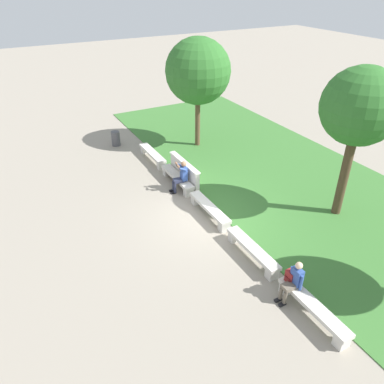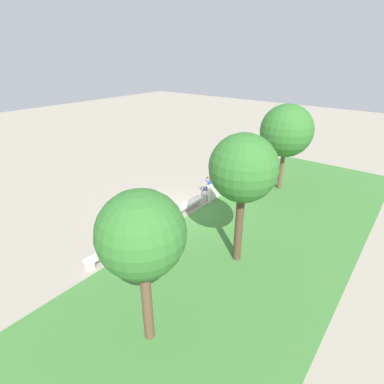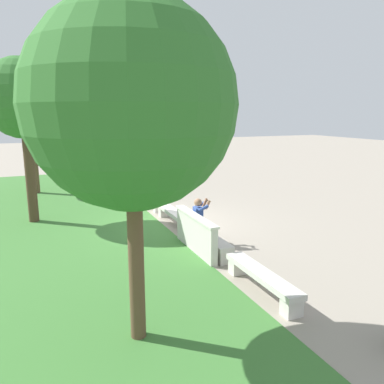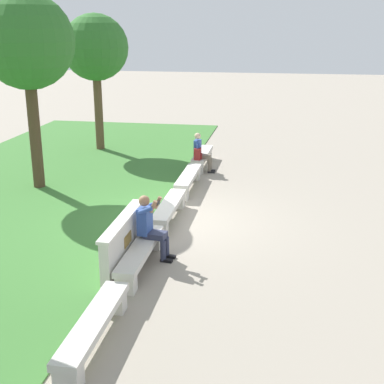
{
  "view_description": "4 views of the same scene",
  "coord_description": "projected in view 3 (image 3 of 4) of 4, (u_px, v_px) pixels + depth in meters",
  "views": [
    {
      "loc": [
        9.75,
        -5.98,
        7.9
      ],
      "look_at": [
        -0.47,
        -0.47,
        0.93
      ],
      "focal_mm": 35.0,
      "sensor_mm": 36.0,
      "label": 1
    },
    {
      "loc": [
        11.31,
        9.17,
        7.94
      ],
      "look_at": [
        -0.66,
        -0.23,
        0.82
      ],
      "focal_mm": 28.0,
      "sensor_mm": 36.0,
      "label": 2
    },
    {
      "loc": [
        -11.33,
        4.1,
        3.63
      ],
      "look_at": [
        -0.24,
        -0.57,
        1.09
      ],
      "focal_mm": 35.0,
      "sensor_mm": 36.0,
      "label": 3
    },
    {
      "loc": [
        -11.84,
        -2.6,
        4.59
      ],
      "look_at": [
        -0.34,
        -0.62,
        0.87
      ],
      "focal_mm": 50.0,
      "sensor_mm": 36.0,
      "label": 4
    }
  ],
  "objects": [
    {
      "name": "ground_plane",
      "position": [
        174.0,
        224.0,
        12.52
      ],
      "size": [
        80.0,
        80.0,
        0.0
      ],
      "primitive_type": "plane",
      "color": "gray"
    },
    {
      "name": "backrest_wall_with_plaque",
      "position": [
        196.0,
        233.0,
        9.9
      ],
      "size": [
        2.34,
        0.24,
        1.01
      ],
      "color": "beige",
      "rests_on": "ground"
    },
    {
      "name": "person_distant",
      "position": [
        140.0,
        182.0,
        16.5
      ],
      "size": [
        0.48,
        0.67,
        1.26
      ],
      "color": "black",
      "rests_on": "ground"
    },
    {
      "name": "grass_strip",
      "position": [
        32.0,
        240.0,
        10.86
      ],
      "size": [
        24.93,
        8.0,
        0.03
      ],
      "primitive_type": "cube",
      "color": "#3D7533",
      "rests_on": "ground"
    },
    {
      "name": "bench_main",
      "position": [
        262.0,
        278.0,
        7.69
      ],
      "size": [
        2.35,
        0.4,
        0.45
      ],
      "color": "beige",
      "rests_on": "ground"
    },
    {
      "name": "person_photographer",
      "position": [
        202.0,
        219.0,
        10.48
      ],
      "size": [
        0.51,
        0.76,
        1.32
      ],
      "color": "black",
      "rests_on": "ground"
    },
    {
      "name": "bench_far",
      "position": [
        151.0,
        199.0,
        14.84
      ],
      "size": [
        2.35,
        0.4,
        0.45
      ],
      "color": "beige",
      "rests_on": "ground"
    },
    {
      "name": "tree_left_background",
      "position": [
        131.0,
        106.0,
        5.41
      ],
      "size": [
        3.1,
        3.1,
        5.3
      ],
      "color": "brown",
      "rests_on": "ground"
    },
    {
      "name": "bench_near",
      "position": [
        207.0,
        239.0,
        10.07
      ],
      "size": [
        2.35,
        0.4,
        0.45
      ],
      "color": "beige",
      "rests_on": "ground"
    },
    {
      "name": "tree_behind_wall",
      "position": [
        23.0,
        100.0,
        11.91
      ],
      "size": [
        2.58,
        2.58,
        5.39
      ],
      "color": "#4C3826",
      "rests_on": "ground"
    },
    {
      "name": "bench_end",
      "position": [
        134.0,
        187.0,
        17.23
      ],
      "size": [
        2.35,
        0.4,
        0.45
      ],
      "color": "beige",
      "rests_on": "ground"
    },
    {
      "name": "tree_right_background",
      "position": [
        30.0,
        112.0,
        16.52
      ],
      "size": [
        2.37,
        2.37,
        4.92
      ],
      "color": "brown",
      "rests_on": "ground"
    },
    {
      "name": "backpack",
      "position": [
        139.0,
        183.0,
        16.32
      ],
      "size": [
        0.28,
        0.24,
        0.43
      ],
      "color": "maroon",
      "rests_on": "bench_end"
    },
    {
      "name": "bench_mid",
      "position": [
        173.0,
        215.0,
        12.46
      ],
      "size": [
        2.35,
        0.4,
        0.45
      ],
      "color": "beige",
      "rests_on": "ground"
    }
  ]
}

